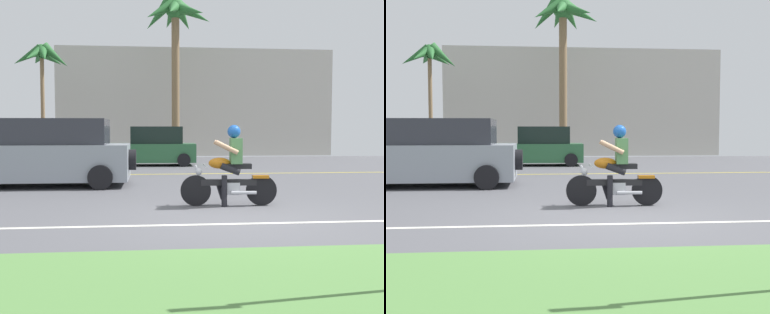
# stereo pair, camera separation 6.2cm
# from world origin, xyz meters

# --- Properties ---
(ground) EXTENTS (56.00, 30.00, 0.04)m
(ground) POSITION_xyz_m (0.00, 3.00, -0.02)
(ground) COLOR #545459
(grass_median) EXTENTS (56.00, 3.80, 0.06)m
(grass_median) POSITION_xyz_m (0.00, -4.10, 0.03)
(grass_median) COLOR #548442
(grass_median) RESTS_ON ground
(lane_line_near) EXTENTS (50.40, 0.12, 0.01)m
(lane_line_near) POSITION_xyz_m (0.00, -0.50, 0.00)
(lane_line_near) COLOR silver
(lane_line_near) RESTS_ON ground
(lane_line_far) EXTENTS (50.40, 0.12, 0.01)m
(lane_line_far) POSITION_xyz_m (0.00, 8.00, 0.00)
(lane_line_far) COLOR yellow
(lane_line_far) RESTS_ON ground
(motorcyclist) EXTENTS (1.96, 0.64, 1.64)m
(motorcyclist) POSITION_xyz_m (0.17, 1.31, 0.69)
(motorcyclist) COLOR black
(motorcyclist) RESTS_ON ground
(suv_nearby) EXTENTS (5.10, 2.18, 1.84)m
(suv_nearby) POSITION_xyz_m (-4.42, 5.02, 0.90)
(suv_nearby) COLOR #8C939E
(suv_nearby) RESTS_ON ground
(parked_car_0) EXTENTS (4.46, 2.27, 1.61)m
(parked_car_0) POSITION_xyz_m (-6.34, 12.48, 0.75)
(parked_car_0) COLOR silver
(parked_car_0) RESTS_ON ground
(parked_car_1) EXTENTS (3.83, 1.88, 1.69)m
(parked_car_1) POSITION_xyz_m (-1.26, 12.03, 0.78)
(parked_car_1) COLOR #2D663D
(parked_car_1) RESTS_ON ground
(palm_tree_0) EXTENTS (3.80, 3.96, 8.59)m
(palm_tree_0) POSITION_xyz_m (-0.04, 16.19, 7.14)
(palm_tree_0) COLOR brown
(palm_tree_0) RESTS_ON ground
(palm_tree_1) EXTENTS (3.00, 3.00, 5.98)m
(palm_tree_1) POSITION_xyz_m (-6.84, 16.14, 5.11)
(palm_tree_1) COLOR brown
(palm_tree_1) RESTS_ON ground
(building_far) EXTENTS (16.46, 4.00, 6.38)m
(building_far) POSITION_xyz_m (1.42, 21.00, 3.19)
(building_far) COLOR #BCB7AD
(building_far) RESTS_ON ground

